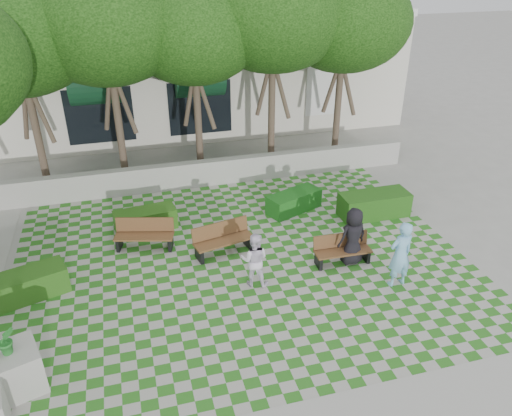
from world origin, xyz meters
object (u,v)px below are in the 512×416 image
object	(u,v)px
hedge_east	(374,205)
person_white	(254,260)
hedge_midleft	(145,220)
bench_east	(342,250)
bench_mid	(223,239)
bench_west	(145,235)
planter_back	(15,368)
hedge_midright	(294,202)
person_blue	(400,254)
person_dark	(353,236)
hedge_west	(25,286)

from	to	relation	value
hedge_east	person_white	world-z (taller)	person_white
hedge_east	hedge_midleft	size ratio (longest dim) A/B	1.21
hedge_east	hedge_midleft	xyz separation A→B (m)	(-7.02, 1.06, -0.06)
bench_east	bench_mid	bearing A→B (deg)	158.00
bench_mid	hedge_east	bearing A→B (deg)	-3.20
bench_west	planter_back	xyz separation A→B (m)	(-2.77, -4.47, 0.09)
hedge_east	planter_back	distance (m)	10.84
bench_west	hedge_midleft	world-z (taller)	bench_west
bench_east	hedge_midright	bearing A→B (deg)	96.79
bench_west	person_blue	distance (m)	6.94
hedge_east	planter_back	size ratio (longest dim) A/B	1.44
bench_east	hedge_east	size ratio (longest dim) A/B	0.71
bench_west	planter_back	distance (m)	5.26
bench_west	person_dark	world-z (taller)	person_dark
hedge_east	person_dark	xyz separation A→B (m)	(-1.81, -2.21, 0.43)
hedge_midleft	person_dark	distance (m)	6.17
planter_back	person_blue	xyz separation A→B (m)	(8.77, 1.02, 0.39)
hedge_midright	hedge_midleft	world-z (taller)	hedge_midleft
hedge_midleft	person_blue	xyz separation A→B (m)	(5.91, -4.49, 0.58)
bench_west	hedge_east	size ratio (longest dim) A/B	0.79
hedge_midleft	hedge_west	bearing A→B (deg)	-140.42
hedge_midright	person_blue	bearing A→B (deg)	-74.65
bench_west	person_dark	bearing A→B (deg)	-7.70
hedge_midleft	hedge_west	size ratio (longest dim) A/B	0.94
hedge_midleft	person_dark	size ratio (longest dim) A/B	1.11
bench_east	bench_mid	xyz separation A→B (m)	(-2.99, 1.32, 0.03)
bench_mid	person_white	bearing A→B (deg)	-86.60
hedge_west	planter_back	bearing A→B (deg)	-86.12
planter_back	person_dark	size ratio (longest dim) A/B	0.94
bench_east	person_blue	world-z (taller)	person_blue
hedge_midleft	person_white	distance (m)	4.29
hedge_midright	hedge_midleft	bearing A→B (deg)	179.06
person_blue	person_dark	distance (m)	1.40
bench_mid	person_dark	size ratio (longest dim) A/B	1.08
bench_mid	planter_back	distance (m)	6.05
bench_mid	hedge_midleft	size ratio (longest dim) A/B	0.97
hedge_east	bench_mid	bearing A→B (deg)	-170.71
hedge_midright	hedge_west	xyz separation A→B (m)	(-7.76, -2.46, 0.02)
hedge_east	hedge_west	distance (m)	10.20
hedge_midright	person_dark	size ratio (longest dim) A/B	1.11
planter_back	hedge_midright	bearing A→B (deg)	35.69
hedge_east	person_blue	world-z (taller)	person_blue
hedge_east	hedge_west	bearing A→B (deg)	-171.70
hedge_midright	planter_back	world-z (taller)	planter_back
bench_mid	bench_west	xyz separation A→B (m)	(-2.07, 0.85, -0.01)
hedge_west	hedge_east	bearing A→B (deg)	8.30
bench_mid	bench_east	bearing A→B (deg)	-36.33
planter_back	hedge_east	bearing A→B (deg)	24.20
hedge_west	planter_back	distance (m)	2.98
bench_west	hedge_east	bearing A→B (deg)	14.89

